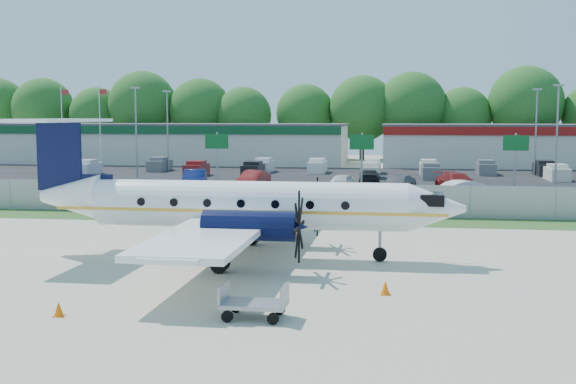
# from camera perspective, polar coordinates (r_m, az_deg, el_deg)

# --- Properties ---
(ground) EXTENTS (170.00, 170.00, 0.00)m
(ground) POSITION_cam_1_polar(r_m,az_deg,el_deg) (31.76, -1.60, -5.25)
(ground) COLOR beige
(ground) RESTS_ON ground
(grass_verge) EXTENTS (170.00, 4.00, 0.02)m
(grass_verge) POSITION_cam_1_polar(r_m,az_deg,el_deg) (43.46, 1.17, -2.19)
(grass_verge) COLOR #2D561E
(grass_verge) RESTS_ON ground
(access_road) EXTENTS (170.00, 8.00, 0.02)m
(access_road) POSITION_cam_1_polar(r_m,az_deg,el_deg) (50.35, 2.18, -1.06)
(access_road) COLOR black
(access_road) RESTS_ON ground
(parking_lot) EXTENTS (170.00, 32.00, 0.02)m
(parking_lot) POSITION_cam_1_polar(r_m,az_deg,el_deg) (71.15, 4.04, 1.00)
(parking_lot) COLOR black
(parking_lot) RESTS_ON ground
(perimeter_fence) EXTENTS (120.00, 0.06, 1.99)m
(perimeter_fence) POSITION_cam_1_polar(r_m,az_deg,el_deg) (45.30, 1.49, -0.59)
(perimeter_fence) COLOR gray
(perimeter_fence) RESTS_ON ground
(building_west) EXTENTS (46.40, 12.40, 5.24)m
(building_west) POSITION_cam_1_polar(r_m,az_deg,el_deg) (97.29, -9.18, 3.82)
(building_west) COLOR silver
(building_west) RESTS_ON ground
(building_east) EXTENTS (44.40, 12.40, 5.24)m
(building_east) POSITION_cam_1_polar(r_m,az_deg,el_deg) (94.96, 21.00, 3.45)
(building_east) COLOR silver
(building_east) RESTS_ON ground
(sign_left) EXTENTS (1.80, 0.26, 5.00)m
(sign_left) POSITION_cam_1_polar(r_m,az_deg,el_deg) (55.30, -5.63, 3.29)
(sign_left) COLOR gray
(sign_left) RESTS_ON ground
(sign_mid) EXTENTS (1.80, 0.26, 5.00)m
(sign_mid) POSITION_cam_1_polar(r_m,az_deg,el_deg) (53.69, 5.84, 3.21)
(sign_mid) COLOR gray
(sign_mid) RESTS_ON ground
(sign_right) EXTENTS (1.80, 0.26, 5.00)m
(sign_right) POSITION_cam_1_polar(r_m,az_deg,el_deg) (54.31, 17.53, 2.99)
(sign_right) COLOR gray
(sign_right) RESTS_ON ground
(flagpole_west) EXTENTS (1.06, 0.12, 10.00)m
(flagpole_west) POSITION_cam_1_polar(r_m,az_deg,el_deg) (95.14, -17.39, 5.39)
(flagpole_west) COLOR white
(flagpole_west) RESTS_ON ground
(flagpole_east) EXTENTS (1.06, 0.12, 10.00)m
(flagpole_east) POSITION_cam_1_polar(r_m,az_deg,el_deg) (93.08, -14.61, 5.47)
(flagpole_east) COLOR white
(flagpole_east) RESTS_ON ground
(light_pole_nw) EXTENTS (0.90, 0.35, 9.09)m
(light_pole_nw) POSITION_cam_1_polar(r_m,az_deg,el_deg) (73.24, -11.92, 5.12)
(light_pole_nw) COLOR gray
(light_pole_nw) RESTS_ON ground
(light_pole_ne) EXTENTS (0.90, 0.35, 9.09)m
(light_pole_ne) POSITION_cam_1_polar(r_m,az_deg,el_deg) (70.20, 20.50, 4.84)
(light_pole_ne) COLOR gray
(light_pole_ne) RESTS_ON ground
(light_pole_sw) EXTENTS (0.90, 0.35, 9.09)m
(light_pole_sw) POSITION_cam_1_polar(r_m,az_deg,el_deg) (82.69, -9.50, 5.25)
(light_pole_sw) COLOR gray
(light_pole_sw) RESTS_ON ground
(light_pole_se) EXTENTS (0.90, 0.35, 9.09)m
(light_pole_se) POSITION_cam_1_polar(r_m,az_deg,el_deg) (80.00, 19.02, 4.98)
(light_pole_se) COLOR gray
(light_pole_se) RESTS_ON ground
(tree_line) EXTENTS (112.00, 6.00, 14.00)m
(tree_line) POSITION_cam_1_polar(r_m,az_deg,el_deg) (104.99, 5.48, 2.59)
(tree_line) COLOR #215B1B
(tree_line) RESTS_ON ground
(aircraft) EXTENTS (19.48, 19.25, 6.09)m
(aircraft) POSITION_cam_1_polar(r_m,az_deg,el_deg) (31.67, -3.82, -0.99)
(aircraft) COLOR white
(aircraft) RESTS_ON ground
(baggage_cart_near) EXTENTS (1.95, 1.20, 1.02)m
(baggage_cart_near) POSITION_cam_1_polar(r_m,az_deg,el_deg) (34.65, -6.10, -3.54)
(baggage_cart_near) COLOR gray
(baggage_cart_near) RESTS_ON ground
(baggage_cart_far) EXTENTS (2.04, 1.27, 1.06)m
(baggage_cart_far) POSITION_cam_1_polar(r_m,az_deg,el_deg) (22.43, -2.71, -8.74)
(baggage_cart_far) COLOR gray
(baggage_cart_far) RESTS_ON ground
(cone_nose) EXTENTS (0.35, 0.35, 0.50)m
(cone_nose) POSITION_cam_1_polar(r_m,az_deg,el_deg) (25.59, 7.69, -7.52)
(cone_nose) COLOR #FE6B08
(cone_nose) RESTS_ON ground
(cone_port_wing) EXTENTS (0.33, 0.33, 0.47)m
(cone_port_wing) POSITION_cam_1_polar(r_m,az_deg,el_deg) (23.81, -17.66, -8.82)
(cone_port_wing) COLOR #FE6B08
(cone_port_wing) RESTS_ON ground
(cone_starboard_wing) EXTENTS (0.35, 0.35, 0.50)m
(cone_starboard_wing) POSITION_cam_1_polar(r_m,az_deg,el_deg) (43.65, 2.06, -1.85)
(cone_starboard_wing) COLOR #FE6B08
(cone_starboard_wing) RESTS_ON ground
(road_car_west) EXTENTS (4.96, 2.30, 1.38)m
(road_car_west) POSITION_cam_1_polar(r_m,az_deg,el_deg) (53.26, -17.56, -0.96)
(road_car_west) COLOR silver
(road_car_west) RESTS_ON ground
(road_car_mid) EXTENTS (5.36, 3.57, 1.67)m
(road_car_mid) POSITION_cam_1_polar(r_m,az_deg,el_deg) (52.36, 13.14, -0.95)
(road_car_mid) COLOR silver
(road_car_mid) RESTS_ON ground
(parked_car_a) EXTENTS (2.77, 5.41, 1.70)m
(parked_car_a) POSITION_cam_1_polar(r_m,az_deg,el_deg) (61.74, -7.38, 0.19)
(parked_car_a) COLOR navy
(parked_car_a) RESTS_ON ground
(parked_car_b) EXTENTS (2.34, 5.05, 1.60)m
(parked_car_b) POSITION_cam_1_polar(r_m,az_deg,el_deg) (61.05, -2.77, 0.17)
(parked_car_b) COLOR maroon
(parked_car_b) RESTS_ON ground
(parked_car_c) EXTENTS (2.43, 4.51, 1.46)m
(parked_car_c) POSITION_cam_1_polar(r_m,az_deg,el_deg) (59.71, 4.21, 0.03)
(parked_car_c) COLOR silver
(parked_car_c) RESTS_ON ground
(parked_car_d) EXTENTS (3.56, 5.33, 1.43)m
(parked_car_d) POSITION_cam_1_polar(r_m,az_deg,el_deg) (59.43, 8.69, -0.05)
(parked_car_d) COLOR #595B5E
(parked_car_d) RESTS_ON ground
(parked_car_e) EXTENTS (3.91, 5.92, 1.59)m
(parked_car_e) POSITION_cam_1_polar(r_m,az_deg,el_deg) (60.47, 13.20, -0.04)
(parked_car_e) COLOR maroon
(parked_car_e) RESTS_ON ground
(parked_car_f) EXTENTS (1.93, 4.29, 1.43)m
(parked_car_f) POSITION_cam_1_polar(r_m,az_deg,el_deg) (67.02, -2.81, 0.69)
(parked_car_f) COLOR maroon
(parked_car_f) RESTS_ON ground
(parked_car_g) EXTENTS (2.00, 4.69, 1.35)m
(parked_car_g) POSITION_cam_1_polar(r_m,az_deg,el_deg) (66.68, 6.45, 0.63)
(parked_car_g) COLOR black
(parked_car_g) RESTS_ON ground
(far_parking_rows) EXTENTS (56.00, 10.00, 1.60)m
(far_parking_rows) POSITION_cam_1_polar(r_m,az_deg,el_deg) (76.12, 4.33, 1.31)
(far_parking_rows) COLOR gray
(far_parking_rows) RESTS_ON ground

